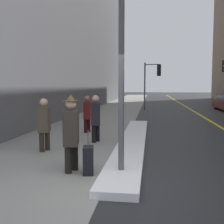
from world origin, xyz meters
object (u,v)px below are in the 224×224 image
lamp_post (121,55)px  pedestrian_in_glasses (87,112)px  pedestrian_trailing (96,116)px  rolling_suitcase (88,160)px  pedestrian_nearside (44,122)px  pedestrian_with_shoulder_bag (71,130)px  traffic_light_near (154,76)px

lamp_post → pedestrian_in_glasses: size_ratio=2.74×
lamp_post → pedestrian_trailing: lamp_post is taller
lamp_post → rolling_suitcase: bearing=176.0°
lamp_post → pedestrian_nearside: (-2.42, 1.95, -1.65)m
lamp_post → pedestrian_with_shoulder_bag: lamp_post is taller
pedestrian_trailing → pedestrian_with_shoulder_bag: bearing=-8.7°
traffic_light_near → pedestrian_in_glasses: 11.87m
traffic_light_near → pedestrian_trailing: traffic_light_near is taller
pedestrian_nearside → pedestrian_in_glasses: pedestrian_nearside is taller
traffic_light_near → pedestrian_nearside: 15.22m
lamp_post → pedestrian_with_shoulder_bag: size_ratio=2.40×
rolling_suitcase → traffic_light_near: bearing=164.1°
rolling_suitcase → pedestrian_with_shoulder_bag: bearing=-117.1°
pedestrian_with_shoulder_bag → rolling_suitcase: (0.40, -0.12, -0.62)m
lamp_post → pedestrian_nearside: size_ratio=2.67×
pedestrian_with_shoulder_bag → rolling_suitcase: size_ratio=1.79×
pedestrian_trailing → rolling_suitcase: bearing=-2.2°
lamp_post → traffic_light_near: 16.74m
traffic_light_near → pedestrian_with_shoulder_bag: bearing=-91.3°
pedestrian_with_shoulder_bag → pedestrian_in_glasses: bearing=178.5°
pedestrian_trailing → rolling_suitcase: (0.51, -3.41, -0.57)m
rolling_suitcase → pedestrian_nearside: bearing=-148.7°
traffic_light_near → rolling_suitcase: bearing=-89.9°
lamp_post → traffic_light_near: (0.78, 16.72, 0.18)m
lamp_post → pedestrian_trailing: (-1.22, 3.46, -1.62)m
pedestrian_trailing → pedestrian_in_glasses: size_ratio=1.06×
pedestrian_with_shoulder_bag → pedestrian_trailing: bearing=171.3°
pedestrian_trailing → traffic_light_near: bearing=160.7°
traffic_light_near → pedestrian_nearside: bearing=-97.0°
lamp_post → pedestrian_in_glasses: (-1.94, 5.31, -1.67)m
pedestrian_trailing → lamp_post: bearing=8.7°
pedestrian_trailing → rolling_suitcase: pedestrian_trailing is taller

